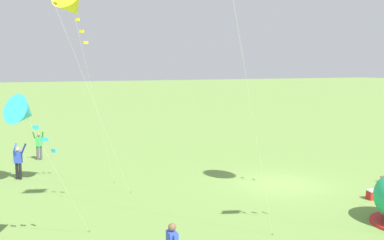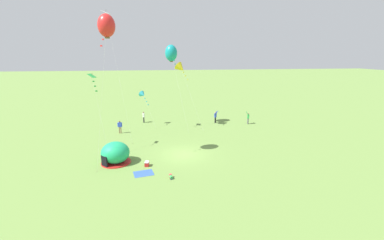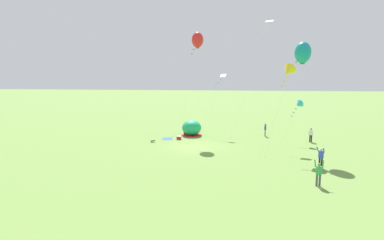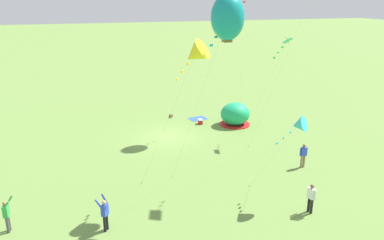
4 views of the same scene
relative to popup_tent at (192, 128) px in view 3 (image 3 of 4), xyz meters
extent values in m
plane|color=olive|center=(6.77, 1.17, -1.00)|extent=(300.00, 300.00, 0.00)
ellipsoid|color=#1EAD6B|center=(0.01, 0.01, 0.05)|extent=(2.70, 2.60, 2.10)
cylinder|color=red|center=(0.01, 0.01, -0.95)|extent=(2.81, 2.81, 0.10)
cube|color=black|center=(-0.90, -0.89, -0.45)|extent=(0.65, 0.65, 1.10)
cube|color=#3359A5|center=(2.73, -2.74, -0.99)|extent=(1.93, 1.61, 0.01)
cube|color=red|center=(3.00, -1.19, -0.81)|extent=(0.44, 0.57, 0.38)
cube|color=white|center=(3.00, -1.19, -0.59)|extent=(0.45, 0.58, 0.06)
cylinder|color=green|center=(5.10, -4.13, -0.83)|extent=(0.28, 0.36, 0.22)
sphere|color=#9E7051|center=(5.04, -3.87, -0.80)|extent=(0.19, 0.19, 0.19)
cylinder|color=#D83F3F|center=(5.04, -3.87, -0.71)|extent=(0.24, 0.24, 0.06)
cylinder|color=#9E7051|center=(4.97, -4.03, -0.91)|extent=(0.07, 0.07, 0.17)
cylinder|color=#9E7051|center=(5.17, -3.99, -0.91)|extent=(0.07, 0.07, 0.17)
cylinder|color=navy|center=(5.04, -4.26, -0.93)|extent=(0.09, 0.09, 0.13)
cylinder|color=navy|center=(5.20, -4.23, -0.93)|extent=(0.09, 0.09, 0.13)
cylinder|color=#8C7251|center=(-0.66, 9.86, -0.56)|extent=(0.15, 0.15, 0.88)
cylinder|color=#8C7251|center=(-0.86, 9.86, -0.56)|extent=(0.15, 0.15, 0.88)
cube|color=blue|center=(-0.76, 9.86, 0.18)|extent=(0.39, 0.25, 0.60)
sphere|color=brown|center=(-0.76, 9.86, 0.61)|extent=(0.22, 0.22, 0.22)
cylinder|color=blue|center=(-0.51, 9.85, 0.18)|extent=(0.09, 0.09, 0.58)
cylinder|color=blue|center=(-1.01, 9.87, 0.18)|extent=(0.09, 0.09, 0.58)
cylinder|color=#4C4C51|center=(17.76, 11.77, -0.56)|extent=(0.15, 0.15, 0.88)
cylinder|color=#4C4C51|center=(17.80, 11.97, -0.56)|extent=(0.15, 0.15, 0.88)
cube|color=green|center=(17.78, 11.87, 0.18)|extent=(0.30, 0.42, 0.60)
sphere|color=#9E7051|center=(17.78, 11.87, 0.61)|extent=(0.22, 0.22, 0.22)
cylinder|color=green|center=(17.58, 11.64, 0.65)|extent=(0.38, 0.10, 0.50)
cylinder|color=green|center=(17.68, 12.16, 0.65)|extent=(0.39, 0.21, 0.50)
cylinder|color=black|center=(2.20, 14.92, -0.56)|extent=(0.15, 0.15, 0.88)
cylinder|color=black|center=(2.15, 15.12, -0.56)|extent=(0.15, 0.15, 0.88)
cube|color=white|center=(2.18, 15.02, 0.18)|extent=(0.32, 0.43, 0.60)
sphere|color=brown|center=(2.18, 15.02, 0.61)|extent=(0.22, 0.22, 0.22)
cylinder|color=white|center=(2.23, 14.78, 0.18)|extent=(0.09, 0.09, 0.58)
cylinder|color=white|center=(2.12, 15.26, 0.18)|extent=(0.09, 0.09, 0.58)
cylinder|color=black|center=(13.12, 13.36, -0.56)|extent=(0.15, 0.15, 0.88)
cylinder|color=black|center=(13.00, 13.20, -0.56)|extent=(0.15, 0.15, 0.88)
cube|color=blue|center=(13.06, 13.28, 0.18)|extent=(0.42, 0.45, 0.60)
sphere|color=tan|center=(13.06, 13.28, 0.61)|extent=(0.22, 0.22, 0.22)
cylinder|color=blue|center=(13.34, 13.40, 0.65)|extent=(0.38, 0.25, 0.50)
cylinder|color=blue|center=(13.02, 12.98, 0.65)|extent=(0.33, 0.34, 0.50)
cylinder|color=silver|center=(7.37, 10.62, 4.20)|extent=(1.88, 4.16, 10.40)
cylinder|color=brown|center=(8.30, 8.54, -0.97)|extent=(0.03, 0.03, 0.06)
ellipsoid|color=teal|center=(6.43, 12.70, 9.40)|extent=(1.67, 1.67, 2.26)
cube|color=brown|center=(6.43, 12.70, 8.36)|extent=(0.42, 0.42, 0.30)
cube|color=teal|center=(6.60, 12.32, 8.87)|extent=(0.21, 0.09, 0.12)
cube|color=teal|center=(6.74, 12.01, 8.41)|extent=(0.21, 0.15, 0.12)
cube|color=teal|center=(6.88, 11.69, 7.95)|extent=(0.20, 0.15, 0.12)
cylinder|color=silver|center=(3.14, 12.32, 1.30)|extent=(1.76, 2.11, 4.60)
cylinder|color=brown|center=(4.01, 11.26, -0.97)|extent=(0.03, 0.03, 0.06)
cone|color=#33B7D1|center=(2.27, 13.37, 3.60)|extent=(1.33, 1.34, 1.11)
cube|color=#33B7D1|center=(2.54, 13.04, 3.11)|extent=(0.17, 0.20, 0.12)
cube|color=#33B7D1|center=(2.77, 12.76, 2.69)|extent=(0.17, 0.20, 0.12)
cube|color=#33B7D1|center=(3.00, 12.48, 2.27)|extent=(0.20, 0.16, 0.12)
cylinder|color=silver|center=(-0.15, 7.66, 6.54)|extent=(2.62, 4.66, 15.07)
cylinder|color=brown|center=(1.15, 5.34, -0.97)|extent=(0.03, 0.03, 0.06)
cube|color=white|center=(-1.45, 9.99, 14.07)|extent=(1.13, 1.17, 0.37)
cylinder|color=#332314|center=(-1.45, 9.99, 14.08)|extent=(0.16, 0.27, 0.73)
cube|color=white|center=(-1.26, 9.65, 13.50)|extent=(0.21, 0.14, 0.12)
cube|color=white|center=(-1.10, 9.36, 13.01)|extent=(0.21, 0.13, 0.12)
cube|color=white|center=(-0.94, 9.07, 12.52)|extent=(0.19, 0.18, 0.12)
cylinder|color=silver|center=(-0.72, -0.51, 5.34)|extent=(1.41, 2.58, 12.68)
cylinder|color=brown|center=(-1.42, -1.80, -0.97)|extent=(0.03, 0.03, 0.06)
ellipsoid|color=red|center=(-0.02, 0.78, 11.68)|extent=(1.52, 1.52, 1.99)
cube|color=brown|center=(-0.02, 0.78, 10.73)|extent=(0.38, 0.38, 0.27)
cube|color=red|center=(-0.18, 0.48, 11.04)|extent=(0.21, 0.14, 0.12)
cube|color=red|center=(-0.32, 0.22, 10.49)|extent=(0.18, 0.19, 0.12)
cube|color=red|center=(-0.46, -0.03, 9.94)|extent=(0.20, 0.15, 0.12)
cylinder|color=silver|center=(-1.59, 2.57, 3.04)|extent=(1.62, 3.01, 8.08)
cylinder|color=brown|center=(-0.78, 1.07, -0.97)|extent=(0.03, 0.03, 0.06)
cube|color=green|center=(-2.40, 4.07, 7.09)|extent=(0.84, 0.90, 0.40)
cylinder|color=#332314|center=(-2.40, 4.07, 7.10)|extent=(0.18, 0.31, 0.55)
cube|color=green|center=(-2.20, 3.71, 6.54)|extent=(0.21, 0.13, 0.12)
cube|color=green|center=(-2.04, 3.41, 6.08)|extent=(0.20, 0.16, 0.12)
cube|color=green|center=(-1.88, 3.11, 5.62)|extent=(0.21, 0.11, 0.12)
cylinder|color=silver|center=(8.99, 9.96, 3.22)|extent=(2.83, 2.27, 8.44)
cylinder|color=brown|center=(10.39, 8.83, -0.97)|extent=(0.03, 0.03, 0.06)
cone|color=yellow|center=(7.58, 11.09, 7.44)|extent=(2.03, 1.98, 1.64)
cube|color=yellow|center=(7.90, 10.84, 6.90)|extent=(0.19, 0.18, 0.12)
cube|color=yellow|center=(8.17, 10.62, 6.44)|extent=(0.19, 0.18, 0.12)
cube|color=yellow|center=(8.43, 10.41, 5.97)|extent=(0.16, 0.20, 0.12)
camera|label=1|loc=(-11.77, 13.99, 4.99)|focal=42.00mm
camera|label=2|loc=(3.94, -23.95, 9.23)|focal=24.00mm
camera|label=3|loc=(39.71, 5.79, 6.82)|focal=28.00mm
camera|label=4|loc=(13.89, 30.24, 10.36)|focal=35.00mm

